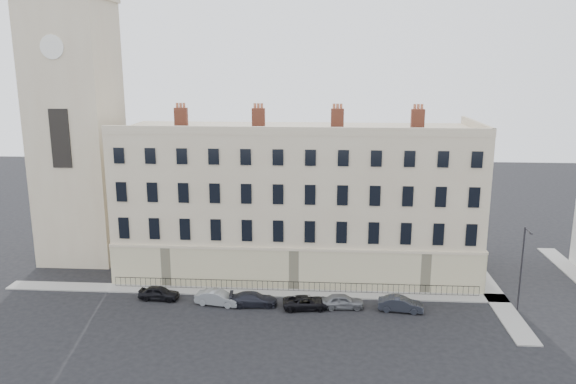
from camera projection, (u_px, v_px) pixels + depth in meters
The scene contains 13 objects.
ground at pixel (359, 319), 48.31m from camera, with size 160.00×160.00×0.00m, color black.
terrace at pixel (298, 200), 58.64m from camera, with size 36.22×12.22×17.00m.
church_tower at pixel (74, 90), 59.69m from camera, with size 8.00×8.13×44.00m.
pavement_terrace at pixel (252, 292), 53.83m from camera, with size 48.00×2.00×0.12m, color gray.
pavement_east_return at pixel (487, 286), 55.20m from camera, with size 2.00×24.00×0.12m, color gray.
railings at pixel (294, 286), 53.84m from camera, with size 35.00×0.04×0.96m.
car_a at pixel (159, 293), 52.10m from camera, with size 1.52×3.77×1.28m, color black.
car_b at pixel (218, 298), 50.97m from camera, with size 1.42×4.08×1.34m, color gray.
car_c at pixel (254, 299), 50.77m from camera, with size 1.75×4.32×1.25m, color black.
car_d at pixel (306, 302), 50.17m from camera, with size 1.94×4.20×1.17m, color black.
car_e at pixel (343, 301), 50.28m from camera, with size 1.54×3.82×1.30m, color slate.
car_f at pixel (401, 304), 49.66m from camera, with size 1.39×3.97×1.31m, color #20232B.
streetlamp at pixel (522, 265), 49.04m from camera, with size 0.18×1.67×7.70m.
Camera 1 is at (-3.07, -44.90, 21.58)m, focal length 35.00 mm.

